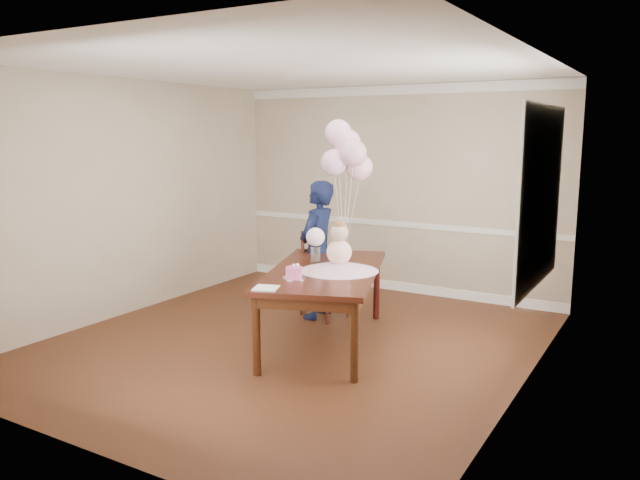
% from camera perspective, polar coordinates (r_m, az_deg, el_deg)
% --- Properties ---
extents(floor, '(4.50, 5.00, 0.00)m').
position_cam_1_polar(floor, '(6.38, -2.56, -9.39)').
color(floor, '#35190D').
rests_on(floor, ground).
extents(ceiling, '(4.50, 5.00, 0.02)m').
position_cam_1_polar(ceiling, '(6.05, -2.76, 15.54)').
color(ceiling, white).
rests_on(ceiling, wall_back).
extents(wall_back, '(4.50, 0.02, 2.70)m').
position_cam_1_polar(wall_back, '(8.26, 6.88, 4.57)').
color(wall_back, tan).
rests_on(wall_back, floor).
extents(wall_front, '(4.50, 0.02, 2.70)m').
position_cam_1_polar(wall_front, '(4.22, -21.50, -1.05)').
color(wall_front, tan).
rests_on(wall_front, floor).
extents(wall_left, '(0.02, 5.00, 2.70)m').
position_cam_1_polar(wall_left, '(7.53, -17.19, 3.70)').
color(wall_left, tan).
rests_on(wall_left, floor).
extents(wall_right, '(0.02, 5.00, 2.70)m').
position_cam_1_polar(wall_right, '(5.20, 18.60, 1.06)').
color(wall_right, tan).
rests_on(wall_right, floor).
extents(chair_rail_trim, '(4.50, 0.02, 0.07)m').
position_cam_1_polar(chair_rail_trim, '(8.31, 6.79, 1.47)').
color(chair_rail_trim, white).
rests_on(chair_rail_trim, wall_back).
extents(crown_molding, '(4.50, 0.02, 0.12)m').
position_cam_1_polar(crown_molding, '(8.24, 7.03, 13.47)').
color(crown_molding, silver).
rests_on(crown_molding, wall_back).
extents(baseboard_trim, '(4.50, 0.02, 0.12)m').
position_cam_1_polar(baseboard_trim, '(8.47, 6.67, -4.16)').
color(baseboard_trim, white).
rests_on(baseboard_trim, floor).
extents(window_frame, '(0.02, 1.66, 1.56)m').
position_cam_1_polar(window_frame, '(5.67, 19.55, 3.73)').
color(window_frame, silver).
rests_on(window_frame, wall_right).
extents(window_blinds, '(0.01, 1.50, 1.40)m').
position_cam_1_polar(window_blinds, '(5.67, 19.37, 3.74)').
color(window_blinds, white).
rests_on(window_blinds, wall_right).
extents(dining_table_top, '(1.65, 2.26, 0.05)m').
position_cam_1_polar(dining_table_top, '(6.17, 0.42, -2.89)').
color(dining_table_top, black).
rests_on(dining_table_top, table_leg_fl).
extents(table_apron, '(1.52, 2.13, 0.10)m').
position_cam_1_polar(table_apron, '(6.19, 0.42, -3.58)').
color(table_apron, black).
rests_on(table_apron, table_leg_fl).
extents(table_leg_fl, '(0.09, 0.09, 0.71)m').
position_cam_1_polar(table_leg_fl, '(5.49, -5.83, -8.71)').
color(table_leg_fl, black).
rests_on(table_leg_fl, floor).
extents(table_leg_fr, '(0.09, 0.09, 0.71)m').
position_cam_1_polar(table_leg_fr, '(5.32, 3.17, -9.29)').
color(table_leg_fr, black).
rests_on(table_leg_fr, floor).
extents(table_leg_bl, '(0.09, 0.09, 0.71)m').
position_cam_1_polar(table_leg_bl, '(7.23, -1.59, -4.09)').
color(table_leg_bl, black).
rests_on(table_leg_bl, floor).
extents(table_leg_br, '(0.09, 0.09, 0.71)m').
position_cam_1_polar(table_leg_br, '(7.11, 5.19, -4.39)').
color(table_leg_br, black).
rests_on(table_leg_br, floor).
extents(baby_skirt, '(0.99, 0.99, 0.10)m').
position_cam_1_polar(baby_skirt, '(6.08, 1.75, -2.35)').
color(baby_skirt, '#D59DB5').
rests_on(baby_skirt, dining_table_top).
extents(baby_torso, '(0.24, 0.24, 0.24)m').
position_cam_1_polar(baby_torso, '(6.05, 1.76, -1.12)').
color(baby_torso, '#FFA1BC').
rests_on(baby_torso, baby_skirt).
extents(baby_head, '(0.17, 0.17, 0.17)m').
position_cam_1_polar(baby_head, '(6.02, 1.77, 0.69)').
color(baby_head, '#CCA08C').
rests_on(baby_head, baby_torso).
extents(baby_hair, '(0.12, 0.12, 0.12)m').
position_cam_1_polar(baby_hair, '(6.01, 1.77, 1.27)').
color(baby_hair, brown).
rests_on(baby_hair, baby_head).
extents(cake_platter, '(0.29, 0.29, 0.01)m').
position_cam_1_polar(cake_platter, '(5.77, -2.40, -3.50)').
color(cake_platter, silver).
rests_on(cake_platter, dining_table_top).
extents(birthday_cake, '(0.20, 0.20, 0.10)m').
position_cam_1_polar(birthday_cake, '(5.75, -2.40, -2.97)').
color(birthday_cake, '#DC458B').
rests_on(birthday_cake, cake_platter).
extents(cake_flower_a, '(0.03, 0.03, 0.03)m').
position_cam_1_polar(cake_flower_a, '(5.74, -2.41, -2.32)').
color(cake_flower_a, white).
rests_on(cake_flower_a, birthday_cake).
extents(cake_flower_b, '(0.03, 0.03, 0.03)m').
position_cam_1_polar(cake_flower_b, '(5.75, -2.06, -2.29)').
color(cake_flower_b, white).
rests_on(cake_flower_b, birthday_cake).
extents(rose_vase_near, '(0.13, 0.13, 0.16)m').
position_cam_1_polar(rose_vase_near, '(6.47, -0.42, -1.32)').
color(rose_vase_near, white).
rests_on(rose_vase_near, dining_table_top).
extents(roses_near, '(0.19, 0.19, 0.19)m').
position_cam_1_polar(roses_near, '(6.44, -0.42, 0.28)').
color(roses_near, '#FFD5DE').
rests_on(roses_near, rose_vase_near).
extents(napkin, '(0.26, 0.26, 0.01)m').
position_cam_1_polar(napkin, '(5.42, -4.96, -4.39)').
color(napkin, white).
rests_on(napkin, dining_table_top).
extents(balloon_weight, '(0.05, 0.05, 0.02)m').
position_cam_1_polar(balloon_weight, '(6.69, 2.15, -1.58)').
color(balloon_weight, silver).
rests_on(balloon_weight, dining_table_top).
extents(balloon_a, '(0.29, 0.29, 0.29)m').
position_cam_1_polar(balloon_a, '(6.58, 1.32, 7.10)').
color(balloon_a, '#EDA8CB').
rests_on(balloon_a, balloon_ribbon_a).
extents(balloon_b, '(0.29, 0.29, 0.29)m').
position_cam_1_polar(balloon_b, '(6.49, 3.04, 7.95)').
color(balloon_b, '#DC9BB3').
rests_on(balloon_b, balloon_ribbon_b).
extents(balloon_c, '(0.29, 0.29, 0.29)m').
position_cam_1_polar(balloon_c, '(6.65, 2.52, 8.88)').
color(balloon_c, '#EEA8C9').
rests_on(balloon_c, balloon_ribbon_c).
extents(balloon_d, '(0.29, 0.29, 0.29)m').
position_cam_1_polar(balloon_d, '(6.69, 1.68, 9.76)').
color(balloon_d, '#FAB1D6').
rests_on(balloon_d, balloon_ribbon_d).
extents(balloon_e, '(0.29, 0.29, 0.29)m').
position_cam_1_polar(balloon_e, '(6.62, 3.62, 6.66)').
color(balloon_e, '#ECA7B6').
rests_on(balloon_e, balloon_ribbon_e).
extents(balloon_ribbon_a, '(0.09, 0.04, 0.85)m').
position_cam_1_polar(balloon_ribbon_a, '(6.62, 1.73, 2.06)').
color(balloon_ribbon_a, silver).
rests_on(balloon_ribbon_a, balloon_weight).
extents(balloon_ribbon_b, '(0.12, 0.02, 0.95)m').
position_cam_1_polar(balloon_ribbon_b, '(6.58, 2.58, 2.45)').
color(balloon_ribbon_b, white).
rests_on(balloon_ribbon_b, balloon_weight).
extents(balloon_ribbon_c, '(0.02, 0.10, 1.06)m').
position_cam_1_polar(balloon_ribbon_c, '(6.65, 2.33, 2.98)').
color(balloon_ribbon_c, silver).
rests_on(balloon_ribbon_c, balloon_weight).
extents(balloon_ribbon_d, '(0.12, 0.07, 1.16)m').
position_cam_1_polar(balloon_ribbon_d, '(6.66, 1.91, 3.44)').
color(balloon_ribbon_d, white).
rests_on(balloon_ribbon_d, balloon_weight).
extents(balloon_ribbon_e, '(0.11, 0.12, 0.79)m').
position_cam_1_polar(balloon_ribbon_e, '(6.65, 2.87, 1.86)').
color(balloon_ribbon_e, white).
rests_on(balloon_ribbon_e, balloon_weight).
extents(dining_chair_seat, '(0.52, 0.52, 0.05)m').
position_cam_1_polar(dining_chair_seat, '(7.08, 0.57, -3.67)').
color(dining_chair_seat, '#3A190F').
rests_on(dining_chair_seat, chair_leg_fl).
extents(chair_leg_fl, '(0.05, 0.05, 0.42)m').
position_cam_1_polar(chair_leg_fl, '(7.13, -1.46, -5.50)').
color(chair_leg_fl, '#3A210F').
rests_on(chair_leg_fl, floor).
extents(chair_leg_fr, '(0.05, 0.05, 0.42)m').
position_cam_1_polar(chair_leg_fr, '(6.90, 0.67, -6.03)').
color(chair_leg_fr, '#39140F').
rests_on(chair_leg_fr, floor).
extents(chair_leg_bl, '(0.05, 0.05, 0.42)m').
position_cam_1_polar(chair_leg_bl, '(7.38, 0.47, -4.97)').
color(chair_leg_bl, '#3A1D0F').
rests_on(chair_leg_bl, floor).
extents(chair_leg_br, '(0.05, 0.05, 0.42)m').
position_cam_1_polar(chair_leg_br, '(7.16, 2.58, -5.45)').
color(chair_leg_br, '#371D0F').
rests_on(chair_leg_br, floor).
extents(chair_back_post_l, '(0.05, 0.05, 0.55)m').
position_cam_1_polar(chair_back_post_l, '(7.03, -1.59, -1.40)').
color(chair_back_post_l, '#36130E').
rests_on(chair_back_post_l, dining_chair_seat).
extents(chair_back_post_r, '(0.05, 0.05, 0.55)m').
position_cam_1_polar(chair_back_post_r, '(7.28, 0.36, -1.00)').
color(chair_back_post_r, '#3D1C10').
rests_on(chair_back_post_r, dining_chair_seat).
extents(chair_slat_low, '(0.11, 0.39, 0.05)m').
position_cam_1_polar(chair_slat_low, '(7.18, -0.59, -2.12)').
color(chair_slat_low, '#361E0E').
rests_on(chair_slat_low, dining_chair_seat).
extents(chair_slat_mid, '(0.11, 0.39, 0.05)m').
position_cam_1_polar(chair_slat_mid, '(7.14, -0.60, -0.89)').
color(chair_slat_mid, '#3B1C10').
rests_on(chair_slat_mid, dining_chair_seat).
extents(chair_slat_top, '(0.11, 0.39, 0.05)m').
position_cam_1_polar(chair_slat_top, '(7.12, -0.60, 0.36)').
color(chair_slat_top, '#3B2210').
rests_on(chair_slat_top, dining_chair_seat).
extents(woman, '(0.39, 0.58, 1.57)m').
position_cam_1_polar(woman, '(7.06, -0.22, -0.90)').
color(woman, '#0E1533').
rests_on(woman, floor).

